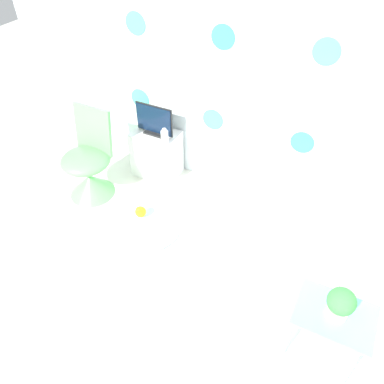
# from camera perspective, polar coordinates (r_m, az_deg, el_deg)

# --- Properties ---
(ground_plane) EXTENTS (12.00, 12.00, 0.00)m
(ground_plane) POSITION_cam_1_polar(r_m,az_deg,el_deg) (2.94, -16.24, -22.76)
(ground_plane) COLOR silver
(wall_back_dotted) EXTENTS (4.69, 0.05, 2.60)m
(wall_back_dotted) POSITION_cam_1_polar(r_m,az_deg,el_deg) (3.40, 4.37, 19.48)
(wall_back_dotted) COLOR white
(wall_back_dotted) RESTS_ON ground_plane
(rug) EXTENTS (0.92, 0.69, 0.01)m
(rug) POSITION_cam_1_polar(r_m,az_deg,el_deg) (3.20, -6.97, -12.40)
(rug) COLOR silver
(rug) RESTS_ON ground_plane
(bathtub) EXTENTS (0.98, 0.55, 0.57)m
(bathtub) POSITION_cam_1_polar(r_m,az_deg,el_deg) (2.98, -6.07, -8.86)
(bathtub) COLOR white
(bathtub) RESTS_ON ground_plane
(rubber_duck) EXTENTS (0.08, 0.09, 0.10)m
(rubber_duck) POSITION_cam_1_polar(r_m,az_deg,el_deg) (2.81, -7.89, -2.95)
(rubber_duck) COLOR yellow
(rubber_duck) RESTS_ON bathtub
(chair) EXTENTS (0.48, 0.48, 0.89)m
(chair) POSITION_cam_1_polar(r_m,az_deg,el_deg) (3.84, -15.41, 3.16)
(chair) COLOR #66C166
(chair) RESTS_ON ground_plane
(tv_cabinet) EXTENTS (0.47, 0.34, 0.51)m
(tv_cabinet) POSITION_cam_1_polar(r_m,az_deg,el_deg) (3.98, -5.42, 5.80)
(tv_cabinet) COLOR silver
(tv_cabinet) RESTS_ON ground_plane
(tv) EXTENTS (0.40, 0.12, 0.31)m
(tv) POSITION_cam_1_polar(r_m,az_deg,el_deg) (3.77, -5.78, 10.66)
(tv) COLOR black
(tv) RESTS_ON tv_cabinet
(vase) EXTENTS (0.07, 0.07, 0.17)m
(vase) POSITION_cam_1_polar(r_m,az_deg,el_deg) (3.64, -4.19, 8.34)
(vase) COLOR white
(vase) RESTS_ON tv_cabinet
(side_table) EXTENTS (0.49, 0.37, 0.45)m
(side_table) POSITION_cam_1_polar(r_m,az_deg,el_deg) (2.68, 20.59, -17.89)
(side_table) COLOR #72D8B7
(side_table) RESTS_ON ground_plane
(potted_plant_left) EXTENTS (0.17, 0.17, 0.23)m
(potted_plant_left) POSITION_cam_1_polar(r_m,az_deg,el_deg) (2.52, 21.70, -15.52)
(potted_plant_left) COLOR beige
(potted_plant_left) RESTS_ON side_table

